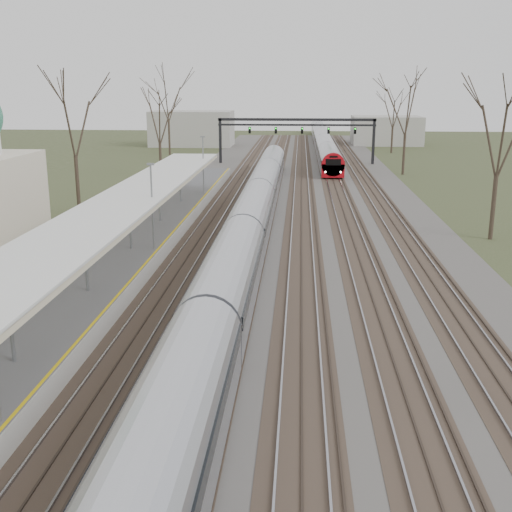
% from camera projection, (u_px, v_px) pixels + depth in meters
% --- Properties ---
extents(track_bed, '(24.00, 160.00, 0.22)m').
position_uv_depth(track_bed, '(293.00, 203.00, 57.69)').
color(track_bed, '#474442').
rests_on(track_bed, ground).
extents(platform, '(3.50, 69.00, 1.00)m').
position_uv_depth(platform, '(146.00, 243.00, 41.32)').
color(platform, '#9E9B93').
rests_on(platform, ground).
extents(canopy, '(4.10, 50.00, 3.11)m').
position_uv_depth(canopy, '(124.00, 203.00, 36.09)').
color(canopy, slate).
rests_on(canopy, platform).
extents(signal_gantry, '(21.00, 0.59, 6.08)m').
position_uv_depth(signal_gantry, '(297.00, 127.00, 85.33)').
color(signal_gantry, black).
rests_on(signal_gantry, ground).
extents(tree_west_far, '(5.50, 5.50, 11.33)m').
position_uv_depth(tree_west_far, '(73.00, 116.00, 50.02)').
color(tree_west_far, '#2D231C').
rests_on(tree_west_far, ground).
extents(tree_east_far, '(5.00, 5.00, 10.30)m').
position_uv_depth(tree_east_far, '(500.00, 133.00, 42.38)').
color(tree_east_far, '#2D231C').
rests_on(tree_east_far, ground).
extents(train_near, '(2.62, 75.21, 3.05)m').
position_uv_depth(train_near, '(252.00, 216.00, 44.90)').
color(train_near, '#AFB2BA').
rests_on(train_near, ground).
extents(train_far, '(2.62, 75.21, 3.05)m').
position_uv_depth(train_far, '(323.00, 140.00, 107.45)').
color(train_far, '#AFB2BA').
rests_on(train_far, ground).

